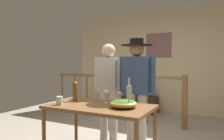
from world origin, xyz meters
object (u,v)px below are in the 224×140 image
(tv_console, at_px, (140,104))
(person_standing_right, at_px, (137,82))
(flat_screen_tv, at_px, (140,86))
(person_standing_left, at_px, (109,85))
(serving_table, at_px, (100,111))
(salad_bowl, at_px, (124,103))
(wine_glass, at_px, (106,94))
(wine_bottle_clear, at_px, (129,93))
(wine_bottle_amber, at_px, (75,90))
(mug_white, at_px, (60,100))
(stair_railing, at_px, (136,91))
(framed_picture, at_px, (159,45))

(tv_console, bearing_deg, person_standing_right, -71.43)
(flat_screen_tv, height_order, person_standing_left, person_standing_left)
(serving_table, xyz_separation_m, salad_bowl, (0.34, 0.01, 0.13))
(wine_glass, distance_m, person_standing_left, 0.61)
(wine_bottle_clear, relative_size, person_standing_left, 0.22)
(tv_console, distance_m, flat_screen_tv, 0.46)
(wine_bottle_amber, height_order, person_standing_left, person_standing_left)
(person_standing_left, xyz_separation_m, person_standing_right, (0.49, -0.00, 0.06))
(flat_screen_tv, bearing_deg, salad_bowl, -73.77)
(wine_bottle_clear, bearing_deg, wine_bottle_amber, -164.68)
(flat_screen_tv, xyz_separation_m, mug_white, (0.01, -3.09, 0.12))
(stair_railing, height_order, mug_white, stair_railing)
(framed_picture, relative_size, wine_bottle_amber, 1.75)
(wine_bottle_clear, bearing_deg, mug_white, -145.86)
(stair_railing, relative_size, wine_glass, 16.95)
(stair_railing, xyz_separation_m, wine_glass, (0.24, -1.80, 0.20))
(framed_picture, bearing_deg, wine_glass, -88.00)
(salad_bowl, distance_m, wine_bottle_clear, 0.32)
(salad_bowl, bearing_deg, framed_picture, 97.71)
(flat_screen_tv, relative_size, salad_bowl, 1.72)
(flat_screen_tv, bearing_deg, wine_bottle_clear, -73.07)
(mug_white, bearing_deg, serving_table, 22.97)
(salad_bowl, bearing_deg, flat_screen_tv, 106.23)
(person_standing_right, bearing_deg, framed_picture, -85.21)
(serving_table, bearing_deg, person_standing_right, 70.83)
(wine_glass, bearing_deg, serving_table, -93.56)
(wine_bottle_amber, distance_m, person_standing_left, 0.64)
(salad_bowl, xyz_separation_m, wine_glass, (-0.33, 0.14, 0.08))
(serving_table, bearing_deg, wine_bottle_amber, 167.35)
(person_standing_left, distance_m, person_standing_right, 0.49)
(serving_table, height_order, person_standing_left, person_standing_left)
(wine_glass, relative_size, person_standing_left, 0.12)
(wine_bottle_amber, distance_m, person_standing_right, 0.94)
(person_standing_left, bearing_deg, serving_table, 112.10)
(tv_console, xyz_separation_m, serving_table, (0.50, -2.92, 0.46))
(stair_railing, relative_size, serving_table, 2.31)
(stair_railing, bearing_deg, tv_console, 105.46)
(framed_picture, xyz_separation_m, stair_railing, (-0.14, -1.25, -1.07))
(flat_screen_tv, height_order, mug_white, mug_white)
(stair_railing, height_order, wine_bottle_amber, wine_bottle_amber)
(tv_console, xyz_separation_m, wine_bottle_amber, (0.03, -2.81, 0.68))
(wine_glass, xyz_separation_m, person_standing_left, (-0.25, 0.55, 0.06))
(flat_screen_tv, bearing_deg, stair_railing, -74.05)
(wine_glass, bearing_deg, mug_white, -144.48)
(stair_railing, bearing_deg, mug_white, -96.69)
(tv_console, bearing_deg, stair_railing, -74.54)
(salad_bowl, distance_m, person_standing_right, 0.72)
(mug_white, bearing_deg, salad_bowl, 14.58)
(tv_console, bearing_deg, person_standing_left, -83.33)
(flat_screen_tv, xyz_separation_m, wine_bottle_clear, (0.78, -2.57, 0.21))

